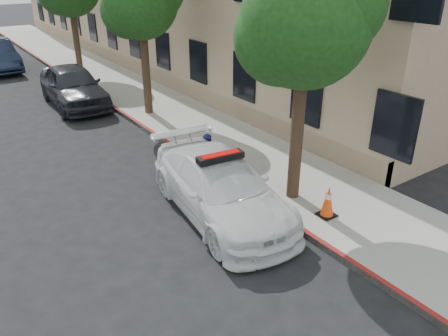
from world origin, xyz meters
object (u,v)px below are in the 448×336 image
Objects in this scene: police_car at (220,187)px; traffic_cone at (328,202)px; fire_hydrant at (207,147)px; parked_car_mid at (73,86)px.

traffic_cone is at bearing -35.88° from police_car.
fire_hydrant is 4.19m from traffic_cone.
police_car is 2.79m from fire_hydrant.
parked_car_mid is at bearing 97.56° from police_car.
traffic_cone is at bearing -75.99° from fire_hydrant.
police_car is 2.45m from traffic_cone.
parked_car_mid reaches higher than fire_hydrant.
fire_hydrant is at bearing -77.95° from parked_car_mid.
police_car is 1.04× the size of parked_car_mid.
police_car is at bearing 137.07° from traffic_cone.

